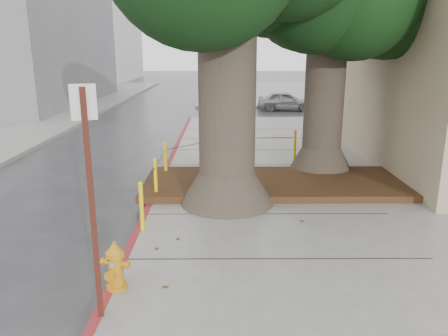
% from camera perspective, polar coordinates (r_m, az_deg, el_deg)
% --- Properties ---
extents(ground, '(140.00, 140.00, 0.00)m').
position_cam_1_polar(ground, '(7.26, 3.08, -12.82)').
color(ground, '#28282B').
rests_on(ground, ground).
extents(sidewalk_far, '(16.00, 20.00, 0.15)m').
position_cam_1_polar(sidewalk_far, '(37.11, 9.78, 9.77)').
color(sidewalk_far, slate).
rests_on(sidewalk_far, ground).
extents(curb_red, '(0.14, 26.00, 0.16)m').
position_cam_1_polar(curb_red, '(9.64, -9.80, -5.30)').
color(curb_red, maroon).
rests_on(curb_red, ground).
extents(planter_bed, '(6.40, 2.60, 0.16)m').
position_cam_1_polar(planter_bed, '(10.86, 6.66, -1.96)').
color(planter_bed, black).
rests_on(planter_bed, sidewalk_main).
extents(building_far_white, '(12.00, 18.00, 15.00)m').
position_cam_1_polar(building_far_white, '(54.17, -19.19, 18.68)').
color(building_far_white, silver).
rests_on(building_far_white, ground).
extents(bollard_ring, '(3.79, 5.39, 0.95)m').
position_cam_1_polar(bollard_ring, '(11.13, -2.63, 0.87)').
color(bollard_ring, yellow).
rests_on(bollard_ring, sidewalk_main).
extents(fire_hydrant, '(0.38, 0.37, 0.71)m').
position_cam_1_polar(fire_hydrant, '(6.42, -14.00, -12.29)').
color(fire_hydrant, orange).
rests_on(fire_hydrant, sidewalk_main).
extents(signpost, '(0.28, 0.10, 2.90)m').
position_cam_1_polar(signpost, '(5.35, -16.99, -3.10)').
color(signpost, '#471911').
rests_on(signpost, sidewalk_main).
extents(car_silver, '(3.37, 1.62, 1.11)m').
position_cam_1_polar(car_silver, '(25.97, 8.02, 8.69)').
color(car_silver, '#A3A3A8').
rests_on(car_silver, ground).
extents(car_red, '(3.80, 1.71, 1.21)m').
position_cam_1_polar(car_red, '(27.95, 20.98, 8.40)').
color(car_red, maroon).
rests_on(car_red, ground).
extents(car_dark, '(2.09, 4.04, 1.12)m').
position_cam_1_polar(car_dark, '(27.02, -26.59, 7.51)').
color(car_dark, black).
rests_on(car_dark, ground).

